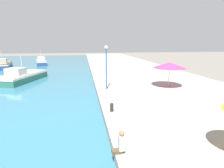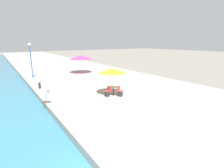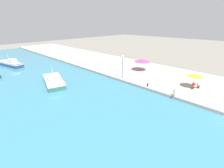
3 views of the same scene
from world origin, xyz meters
name	(u,v)px [view 1 (image 1 of 3)]	position (x,y,z in m)	size (l,w,h in m)	color
quay_promenade	(129,68)	(8.00, 37.00, 0.27)	(16.00, 90.00, 0.53)	#A39E93
fishing_boat_near	(23,76)	(-9.84, 27.95, 0.76)	(5.36, 8.55, 3.61)	#33705B
fishing_boat_mid	(3,65)	(-18.42, 42.69, 0.78)	(4.90, 8.67, 3.74)	navy
fishing_boat_far	(41,61)	(-11.91, 48.86, 0.76)	(4.49, 9.65, 3.63)	navy
cafe_umbrella_white	(170,65)	(8.09, 19.81, 2.97)	(3.53, 3.53, 2.74)	#B7B7B7
person_at_quay	(121,143)	(0.26, 8.77, 1.01)	(0.57, 0.36, 1.06)	brown
mooring_bollard	(112,107)	(0.64, 13.63, 0.88)	(0.26, 0.26, 0.65)	#2D2823
lamppost	(106,60)	(1.08, 19.89, 3.63)	(0.36, 0.36, 4.56)	#28519E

